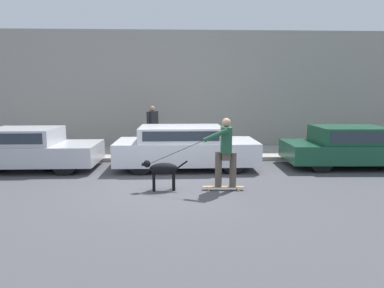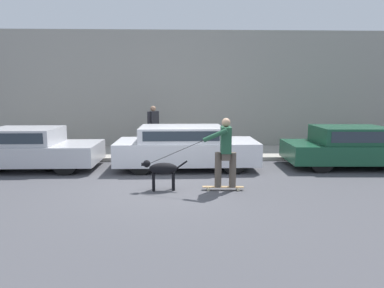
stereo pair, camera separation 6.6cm
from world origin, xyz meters
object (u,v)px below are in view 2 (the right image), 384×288
(parked_car_1, at_px, (185,147))
(pedestrian_with_bag, at_px, (154,127))
(skateboarder, at_px, (225,150))
(dog, at_px, (162,170))
(parked_car_2, at_px, (354,147))
(parked_car_0, at_px, (30,149))

(parked_car_1, xyz_separation_m, pedestrian_with_bag, (-1.11, 2.01, 0.42))
(skateboarder, bearing_deg, pedestrian_with_bag, -62.46)
(parked_car_1, relative_size, pedestrian_with_bag, 2.51)
(dog, bearing_deg, skateboarder, 174.00)
(parked_car_1, bearing_deg, parked_car_2, -0.33)
(parked_car_0, bearing_deg, parked_car_1, -0.14)
(parked_car_0, xyz_separation_m, pedestrian_with_bag, (3.51, 2.01, 0.45))
(dog, height_order, skateboarder, skateboarder)
(parked_car_0, distance_m, pedestrian_with_bag, 4.07)
(parked_car_2, distance_m, skateboarder, 4.90)
(parked_car_0, distance_m, parked_car_1, 4.62)
(dog, bearing_deg, parked_car_0, -33.86)
(parked_car_1, relative_size, parked_car_2, 0.99)
(skateboarder, bearing_deg, parked_car_0, -20.41)
(skateboarder, bearing_deg, dog, 0.89)
(parked_car_2, height_order, dog, parked_car_2)
(parked_car_1, height_order, dog, parked_car_1)
(parked_car_2, distance_m, dog, 6.19)
(dog, bearing_deg, parked_car_2, -161.62)
(parked_car_2, relative_size, skateboarder, 1.86)
(parked_car_0, bearing_deg, pedestrian_with_bag, 29.61)
(parked_car_1, bearing_deg, parked_car_0, 179.65)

